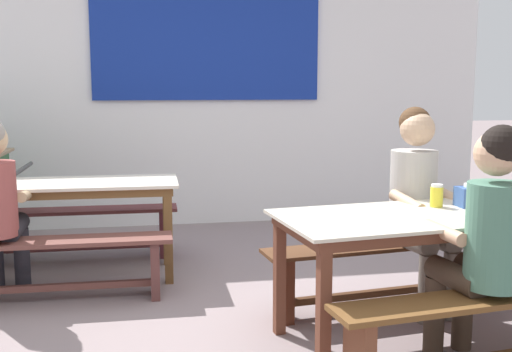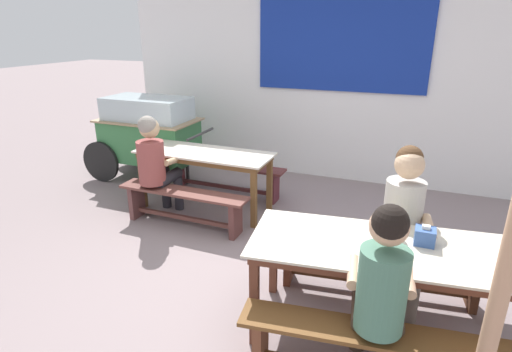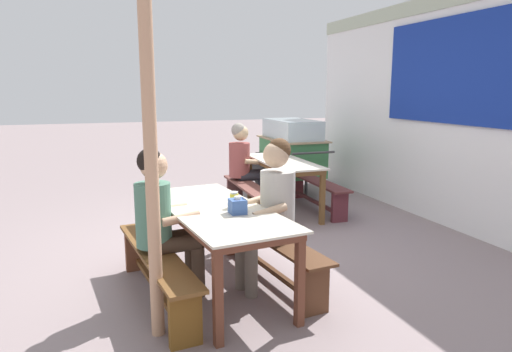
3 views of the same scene
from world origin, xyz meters
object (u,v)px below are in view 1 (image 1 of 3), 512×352
at_px(dining_table_far, 65,193).
at_px(bench_near_front, 497,320).
at_px(bench_far_front, 57,259).
at_px(person_right_near_table, 419,196).
at_px(bench_far_back, 76,225).
at_px(dining_table_near, 440,224).
at_px(person_near_front, 485,234).
at_px(bench_near_back, 391,264).
at_px(tissue_box, 469,197).
at_px(condiment_jar, 437,196).

height_order(dining_table_far, bench_near_front, dining_table_far).
bearing_deg(dining_table_far, bench_far_front, -90.92).
distance_m(bench_far_front, person_right_near_table, 2.41).
bearing_deg(bench_far_back, dining_table_far, -90.92).
distance_m(dining_table_near, person_near_front, 0.45).
bearing_deg(bench_near_back, person_right_near_table, -15.69).
height_order(bench_far_back, bench_far_front, same).
xyz_separation_m(tissue_box, condiment_jar, (-0.19, 0.03, 0.01)).
distance_m(dining_table_far, bench_near_back, 2.40).
height_order(bench_far_front, condiment_jar, condiment_jar).
distance_m(bench_near_back, person_near_front, 1.05).
bearing_deg(person_near_front, tissue_box, 68.12).
relative_size(dining_table_far, bench_far_front, 1.08).
height_order(dining_table_far, bench_near_back, dining_table_far).
bearing_deg(bench_far_front, person_near_front, -33.09).
xyz_separation_m(bench_far_back, bench_near_back, (2.14, -1.53, -0.01)).
relative_size(bench_far_front, person_right_near_table, 1.17).
bearing_deg(tissue_box, bench_near_back, 127.49).
bearing_deg(bench_near_front, dining_table_far, 138.15).
height_order(bench_far_back, condiment_jar, condiment_jar).
height_order(dining_table_far, bench_far_back, dining_table_far).
relative_size(bench_far_front, tissue_box, 10.97).
relative_size(dining_table_far, bench_near_front, 0.94).
relative_size(dining_table_far, dining_table_near, 0.86).
bearing_deg(person_near_front, bench_far_front, 146.91).
height_order(tissue_box, condiment_jar, tissue_box).
relative_size(dining_table_near, person_near_front, 1.53).
xyz_separation_m(dining_table_near, bench_far_back, (-2.20, 2.04, -0.37)).
xyz_separation_m(bench_near_front, person_near_front, (-0.05, 0.07, 0.42)).
distance_m(dining_table_near, tissue_box, 0.30).
xyz_separation_m(dining_table_far, bench_far_back, (0.01, 0.52, -0.36)).
height_order(dining_table_far, bench_far_front, dining_table_far).
bearing_deg(person_right_near_table, bench_far_front, 166.89).
xyz_separation_m(bench_far_front, tissue_box, (2.46, -0.89, 0.50)).
xyz_separation_m(dining_table_far, tissue_box, (2.45, -1.40, 0.14)).
xyz_separation_m(dining_table_far, dining_table_near, (2.21, -1.52, 0.01)).
bearing_deg(condiment_jar, tissue_box, -8.56).
distance_m(bench_near_back, person_right_near_table, 0.49).
relative_size(dining_table_far, bench_far_back, 0.99).
bearing_deg(condiment_jar, dining_table_far, 148.70).
distance_m(bench_far_back, person_near_front, 3.35).
bearing_deg(dining_table_near, person_near_front, -88.57).
bearing_deg(person_right_near_table, dining_table_near, -100.72).
distance_m(bench_far_back, person_right_near_table, 2.81).
bearing_deg(dining_table_far, dining_table_near, -34.57).
distance_m(bench_near_front, person_right_near_table, 1.08).
bearing_deg(tissue_box, bench_far_back, 141.83).
xyz_separation_m(person_right_near_table, condiment_jar, (-0.04, -0.32, 0.06)).
xyz_separation_m(bench_near_front, condiment_jar, (-0.01, 0.66, 0.51)).
xyz_separation_m(bench_near_back, bench_near_front, (0.12, -1.02, 0.01)).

